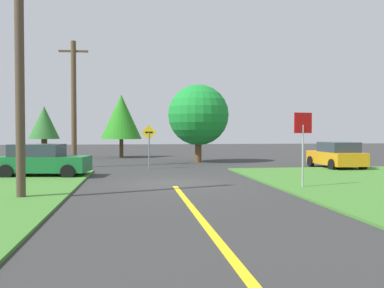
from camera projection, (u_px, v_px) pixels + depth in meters
ground_plane at (173, 183)px, 17.39m from camera, size 120.00×120.00×0.00m
lane_stripe_center at (206, 225)px, 9.47m from camera, size 0.20×14.00×0.01m
stop_sign at (303, 135)px, 15.69m from camera, size 0.79×0.20×2.96m
car_on_crossroad at (336, 155)px, 24.58m from camera, size 2.14×4.26×1.62m
parked_car_near_building at (42, 161)px, 19.98m from camera, size 4.52×2.61×1.62m
utility_pole_near at (20, 73)px, 13.15m from camera, size 1.78×0.55×8.00m
utility_pole_mid at (74, 103)px, 25.24m from camera, size 1.80×0.32×7.89m
direction_sign at (149, 141)px, 24.46m from camera, size 0.90×0.10×2.66m
oak_tree_left at (44, 123)px, 33.97m from camera, size 2.52×2.52×4.44m
pine_tree_center at (121, 117)px, 35.63m from camera, size 3.57×3.57×5.56m
oak_tree_right at (198, 115)px, 29.80m from camera, size 4.47×4.47×5.73m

